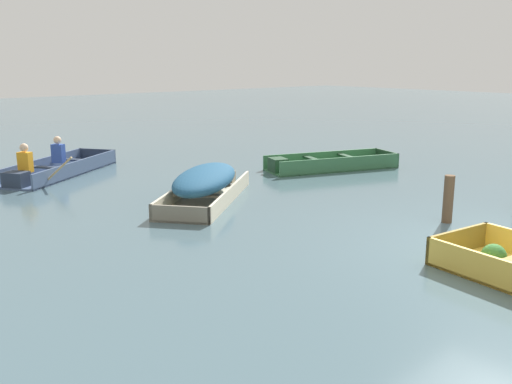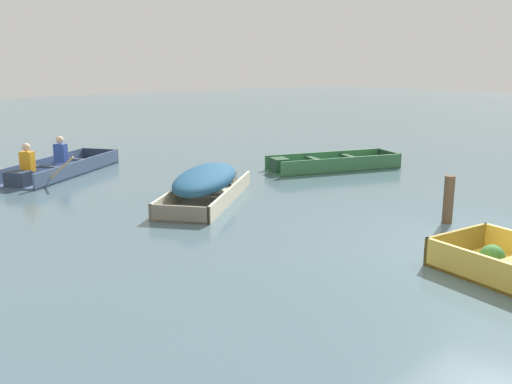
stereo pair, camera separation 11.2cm
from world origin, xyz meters
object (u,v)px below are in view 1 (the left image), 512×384
Objects in this scene: rowboat_slate_blue_with_crew at (54,169)px; mooring_post at (448,199)px; skiff_cream_far_moored at (206,182)px; skiff_green_near_moored at (326,164)px.

rowboat_slate_blue_with_crew is 8.89m from mooring_post.
skiff_cream_far_moored is at bearing 119.19° from mooring_post.
rowboat_slate_blue_with_crew is at bearing 113.07° from mooring_post.
rowboat_slate_blue_with_crew is at bearing 146.95° from skiff_green_near_moored.
skiff_cream_far_moored is 0.91× the size of rowboat_slate_blue_with_crew.
mooring_post is at bearing -113.86° from skiff_green_near_moored.
rowboat_slate_blue_with_crew reaches higher than mooring_post.
mooring_post is (2.18, -3.90, 0.04)m from skiff_cream_far_moored.
mooring_post is (3.48, -8.18, 0.22)m from rowboat_slate_blue_with_crew.
skiff_cream_far_moored is at bearing -170.60° from skiff_green_near_moored.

